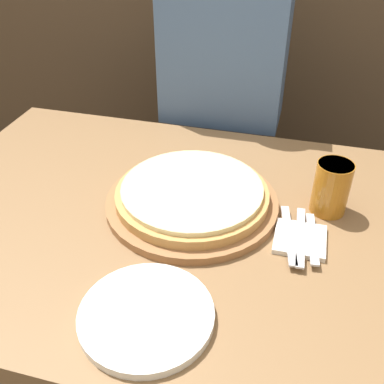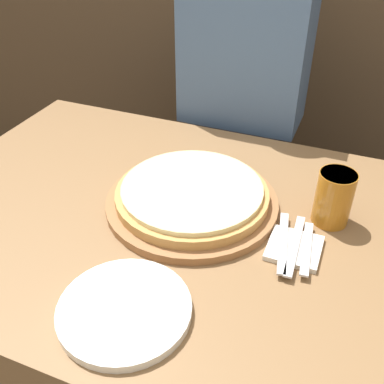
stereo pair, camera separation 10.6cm
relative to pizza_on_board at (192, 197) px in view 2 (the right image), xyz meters
name	(u,v)px [view 2 (the right image)]	position (x,y,z in m)	size (l,w,h in m)	color
dining_table	(177,322)	(-0.03, -0.05, -0.41)	(1.29, 0.89, 0.77)	olive
pizza_on_board	(192,197)	(0.00, 0.00, 0.00)	(0.41, 0.41, 0.06)	#99663D
beer_glass	(334,196)	(0.31, 0.07, 0.04)	(0.08, 0.08, 0.13)	#B7701E
dinner_plate	(125,310)	(0.01, -0.35, -0.02)	(0.25, 0.25, 0.02)	white
napkin_stack	(294,248)	(0.26, -0.06, -0.02)	(0.11, 0.11, 0.01)	white
fork	(283,242)	(0.23, -0.06, -0.01)	(0.05, 0.20, 0.00)	silver
dinner_knife	(295,245)	(0.26, -0.06, -0.01)	(0.03, 0.20, 0.00)	silver
spoon	(307,248)	(0.28, -0.06, -0.01)	(0.04, 0.17, 0.00)	silver
diner_person	(240,135)	(-0.04, 0.54, -0.11)	(0.38, 0.21, 1.38)	#33333D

